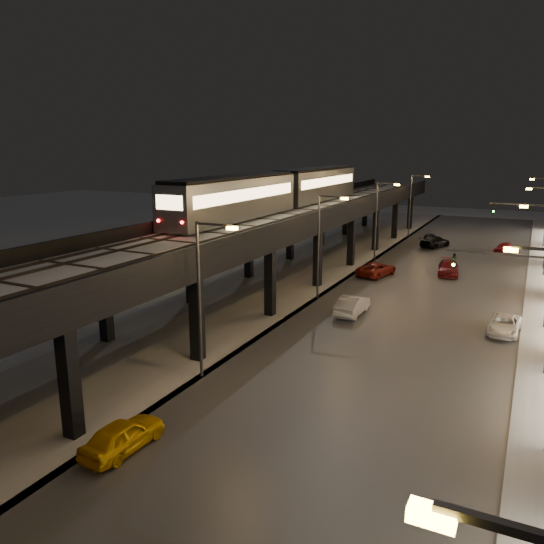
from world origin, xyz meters
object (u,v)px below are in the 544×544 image
at_px(car_mid_dark, 435,242).
at_px(car_taxi, 123,436).
at_px(subway_train, 282,190).
at_px(car_onc_white, 448,268).
at_px(car_near_white, 352,306).
at_px(car_far_white, 430,239).
at_px(car_mid_silver, 376,269).
at_px(car_onc_dark, 504,326).
at_px(car_onc_red, 504,248).

bearing_deg(car_mid_dark, car_taxi, 105.89).
height_order(subway_train, car_onc_white, subway_train).
height_order(car_near_white, car_mid_dark, car_near_white).
xyz_separation_m(subway_train, car_near_white, (11.95, -12.37, -7.75)).
bearing_deg(car_onc_white, car_far_white, 98.16).
distance_m(car_mid_silver, car_onc_white, 7.52).
bearing_deg(car_onc_white, car_mid_dark, 96.96).
bearing_deg(car_onc_dark, car_mid_silver, 138.04).
xyz_separation_m(subway_train, car_onc_white, (16.66, 4.84, -7.80)).
bearing_deg(car_onc_red, car_mid_dark, -161.78).
bearing_deg(subway_train, car_near_white, -46.00).
height_order(car_near_white, car_onc_white, car_near_white).
bearing_deg(subway_train, car_far_white, 62.64).
height_order(car_far_white, car_onc_white, car_onc_white).
distance_m(car_taxi, car_far_white, 57.80).
bearing_deg(car_onc_dark, car_mid_dark, 110.96).
xyz_separation_m(car_near_white, car_mid_dark, (0.77, 32.33, -0.01)).
relative_size(car_near_white, car_far_white, 1.11).
xyz_separation_m(car_far_white, car_onc_red, (9.45, -2.38, -0.08)).
xyz_separation_m(subway_train, car_onc_dark, (22.91, -11.76, -7.90)).
bearing_deg(car_onc_red, car_far_white, -177.20).
relative_size(subway_train, car_mid_silver, 7.59).
bearing_deg(car_near_white, subway_train, -45.57).
height_order(car_near_white, car_far_white, car_near_white).
bearing_deg(car_far_white, car_near_white, 79.75).
bearing_deg(car_taxi, car_mid_silver, -89.22).
height_order(subway_train, car_onc_dark, subway_train).
bearing_deg(car_onc_red, car_taxi, -85.33).
bearing_deg(car_mid_dark, car_onc_dark, 127.54).
height_order(car_near_white, car_mid_silver, car_near_white).
bearing_deg(car_mid_silver, subway_train, 19.13).
relative_size(car_mid_silver, car_onc_dark, 1.17).
xyz_separation_m(car_onc_white, car_onc_red, (4.45, 15.30, -0.08)).
bearing_deg(car_onc_white, car_mid_silver, -157.20).
xyz_separation_m(car_far_white, car_onc_white, (5.00, -17.68, 0.00)).
bearing_deg(car_onc_red, car_near_white, -88.75).
bearing_deg(car_onc_white, car_taxi, -108.41).
distance_m(subway_train, car_onc_white, 19.02).
distance_m(car_taxi, car_onc_white, 40.77).
xyz_separation_m(car_mid_dark, car_onc_white, (3.94, -15.12, -0.03)).
relative_size(car_near_white, car_onc_dark, 1.05).
distance_m(subway_train, car_onc_dark, 26.94).
xyz_separation_m(car_taxi, car_onc_white, (7.62, 40.05, 0.02)).
bearing_deg(car_mid_silver, car_onc_dark, 148.25).
bearing_deg(car_far_white, car_taxi, 76.66).
bearing_deg(car_near_white, car_mid_dark, -90.93).
height_order(car_taxi, car_onc_red, car_taxi).
xyz_separation_m(car_taxi, car_mid_dark, (3.69, 55.17, 0.05)).
bearing_deg(car_mid_dark, car_onc_red, -159.03).
bearing_deg(subway_train, car_taxi, -75.62).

